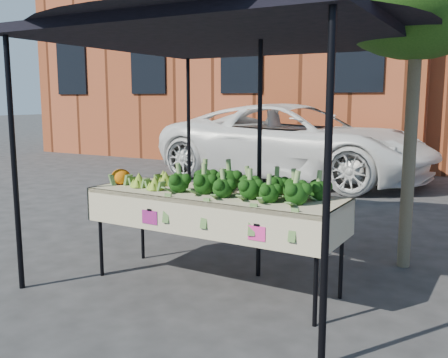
% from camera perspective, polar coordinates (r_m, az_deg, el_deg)
% --- Properties ---
extents(ground, '(90.00, 90.00, 0.00)m').
position_cam_1_polar(ground, '(4.90, -4.00, -11.88)').
color(ground, '#27272A').
extents(table, '(2.42, 0.87, 0.90)m').
position_cam_1_polar(table, '(4.71, -1.18, -6.96)').
color(table, beige).
rests_on(table, ground).
extents(canopy, '(3.16, 3.16, 2.74)m').
position_cam_1_polar(canopy, '(5.07, 0.84, 4.76)').
color(canopy, black).
rests_on(canopy, ground).
extents(broccoli_heap, '(1.46, 0.56, 0.25)m').
position_cam_1_polar(broccoli_heap, '(4.45, 2.57, -0.32)').
color(broccoli_heap, black).
rests_on(broccoli_heap, table).
extents(romanesco_cluster, '(0.42, 0.56, 0.19)m').
position_cam_1_polar(romanesco_cluster, '(4.98, -7.64, 0.27)').
color(romanesco_cluster, '#88AC36').
rests_on(romanesco_cluster, table).
extents(cauliflower_pair, '(0.19, 0.19, 0.17)m').
position_cam_1_polar(cauliflower_pair, '(5.15, -11.64, 0.35)').
color(cauliflower_pair, orange).
rests_on(cauliflower_pair, table).
extents(vehicle, '(1.85, 2.85, 5.94)m').
position_cam_1_polar(vehicle, '(11.09, 8.33, 15.30)').
color(vehicle, white).
rests_on(vehicle, ground).
extents(street_tree, '(1.90, 1.90, 3.75)m').
position_cam_1_polar(street_tree, '(5.45, 20.74, 9.81)').
color(street_tree, '#1E4C14').
rests_on(street_tree, ground).
extents(building_left, '(12.00, 8.00, 9.00)m').
position_cam_1_polar(building_left, '(17.74, 3.68, 17.97)').
color(building_left, brown).
rests_on(building_left, ground).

